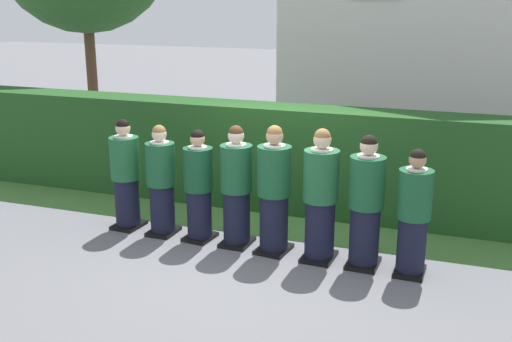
{
  "coord_description": "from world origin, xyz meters",
  "views": [
    {
      "loc": [
        2.56,
        -7.07,
        3.19
      ],
      "look_at": [
        0.0,
        0.0,
        1.05
      ],
      "focal_mm": 43.13,
      "sensor_mm": 36.0,
      "label": 1
    }
  ],
  "objects_px": {
    "student_front_row_1": "(161,183)",
    "student_front_row_7": "(413,216)",
    "student_front_row_6": "(366,205)",
    "student_front_row_3": "(236,189)",
    "student_front_row_5": "(321,198)",
    "student_front_row_2": "(199,188)",
    "student_front_row_0": "(126,177)",
    "student_front_row_4": "(274,193)"
  },
  "relations": [
    {
      "from": "student_front_row_5",
      "to": "student_front_row_6",
      "type": "relative_size",
      "value": 1.02
    },
    {
      "from": "student_front_row_3",
      "to": "student_front_row_1",
      "type": "bearing_deg",
      "value": 179.32
    },
    {
      "from": "student_front_row_3",
      "to": "student_front_row_4",
      "type": "distance_m",
      "value": 0.54
    },
    {
      "from": "student_front_row_0",
      "to": "student_front_row_4",
      "type": "relative_size",
      "value": 0.94
    },
    {
      "from": "student_front_row_1",
      "to": "student_front_row_2",
      "type": "bearing_deg",
      "value": -1.11
    },
    {
      "from": "student_front_row_0",
      "to": "student_front_row_1",
      "type": "relative_size",
      "value": 1.02
    },
    {
      "from": "student_front_row_0",
      "to": "student_front_row_7",
      "type": "bearing_deg",
      "value": -2.9
    },
    {
      "from": "student_front_row_0",
      "to": "student_front_row_1",
      "type": "bearing_deg",
      "value": -4.64
    },
    {
      "from": "student_front_row_6",
      "to": "student_front_row_7",
      "type": "relative_size",
      "value": 1.07
    },
    {
      "from": "student_front_row_0",
      "to": "student_front_row_4",
      "type": "distance_m",
      "value": 2.24
    },
    {
      "from": "student_front_row_5",
      "to": "student_front_row_6",
      "type": "bearing_deg",
      "value": -0.95
    },
    {
      "from": "student_front_row_6",
      "to": "student_front_row_2",
      "type": "bearing_deg",
      "value": 177.42
    },
    {
      "from": "student_front_row_0",
      "to": "student_front_row_3",
      "type": "bearing_deg",
      "value": -2.05
    },
    {
      "from": "student_front_row_7",
      "to": "student_front_row_1",
      "type": "bearing_deg",
      "value": 177.4
    },
    {
      "from": "student_front_row_1",
      "to": "student_front_row_3",
      "type": "xyz_separation_m",
      "value": [
        1.11,
        -0.01,
        0.04
      ]
    },
    {
      "from": "student_front_row_1",
      "to": "student_front_row_7",
      "type": "distance_m",
      "value": 3.39
    },
    {
      "from": "student_front_row_5",
      "to": "student_front_row_6",
      "type": "height_order",
      "value": "student_front_row_5"
    },
    {
      "from": "student_front_row_0",
      "to": "student_front_row_4",
      "type": "height_order",
      "value": "student_front_row_4"
    },
    {
      "from": "student_front_row_4",
      "to": "student_front_row_5",
      "type": "height_order",
      "value": "student_front_row_5"
    },
    {
      "from": "student_front_row_3",
      "to": "student_front_row_5",
      "type": "height_order",
      "value": "student_front_row_5"
    },
    {
      "from": "student_front_row_1",
      "to": "student_front_row_6",
      "type": "relative_size",
      "value": 0.94
    },
    {
      "from": "student_front_row_7",
      "to": "student_front_row_0",
      "type": "bearing_deg",
      "value": 177.1
    },
    {
      "from": "student_front_row_1",
      "to": "student_front_row_7",
      "type": "xyz_separation_m",
      "value": [
        3.39,
        -0.15,
        -0.0
      ]
    },
    {
      "from": "student_front_row_4",
      "to": "student_front_row_7",
      "type": "xyz_separation_m",
      "value": [
        1.74,
        -0.09,
        -0.07
      ]
    },
    {
      "from": "student_front_row_0",
      "to": "student_front_row_1",
      "type": "height_order",
      "value": "student_front_row_0"
    },
    {
      "from": "student_front_row_6",
      "to": "student_front_row_7",
      "type": "xyz_separation_m",
      "value": [
        0.57,
        -0.04,
        -0.06
      ]
    },
    {
      "from": "student_front_row_0",
      "to": "student_front_row_2",
      "type": "xyz_separation_m",
      "value": [
        1.15,
        -0.06,
        -0.03
      ]
    },
    {
      "from": "student_front_row_4",
      "to": "student_front_row_5",
      "type": "distance_m",
      "value": 0.61
    },
    {
      "from": "student_front_row_2",
      "to": "student_front_row_0",
      "type": "bearing_deg",
      "value": 177.1
    },
    {
      "from": "student_front_row_1",
      "to": "student_front_row_7",
      "type": "relative_size",
      "value": 1.01
    },
    {
      "from": "student_front_row_0",
      "to": "student_front_row_6",
      "type": "bearing_deg",
      "value": -2.69
    },
    {
      "from": "student_front_row_0",
      "to": "student_front_row_3",
      "type": "height_order",
      "value": "student_front_row_3"
    },
    {
      "from": "student_front_row_0",
      "to": "student_front_row_5",
      "type": "relative_size",
      "value": 0.94
    },
    {
      "from": "student_front_row_1",
      "to": "student_front_row_4",
      "type": "relative_size",
      "value": 0.93
    },
    {
      "from": "student_front_row_4",
      "to": "student_front_row_1",
      "type": "bearing_deg",
      "value": 177.72
    },
    {
      "from": "student_front_row_7",
      "to": "student_front_row_6",
      "type": "bearing_deg",
      "value": 175.84
    },
    {
      "from": "student_front_row_2",
      "to": "student_front_row_3",
      "type": "distance_m",
      "value": 0.55
    },
    {
      "from": "student_front_row_2",
      "to": "student_front_row_3",
      "type": "xyz_separation_m",
      "value": [
        0.54,
        -0.0,
        0.05
      ]
    },
    {
      "from": "student_front_row_1",
      "to": "student_front_row_2",
      "type": "relative_size",
      "value": 1.01
    },
    {
      "from": "student_front_row_5",
      "to": "student_front_row_1",
      "type": "bearing_deg",
      "value": 177.39
    },
    {
      "from": "student_front_row_1",
      "to": "student_front_row_6",
      "type": "height_order",
      "value": "student_front_row_6"
    },
    {
      "from": "student_front_row_0",
      "to": "student_front_row_7",
      "type": "relative_size",
      "value": 1.03
    }
  ]
}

